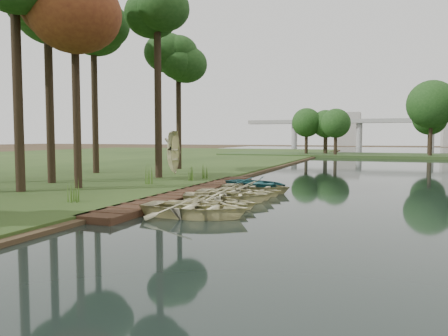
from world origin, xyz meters
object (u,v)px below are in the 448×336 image
(boardwalk, at_px, (191,193))
(rowboat_0, at_px, (195,206))
(rowboat_2, at_px, (220,200))
(stored_rowboat, at_px, (175,170))
(rowboat_1, at_px, (206,203))

(boardwalk, distance_m, rowboat_0, 6.15)
(rowboat_2, relative_size, stored_rowboat, 0.99)
(rowboat_0, bearing_deg, boardwalk, 24.00)
(boardwalk, height_order, stored_rowboat, stored_rowboat)
(rowboat_1, xyz_separation_m, stored_rowboat, (-7.71, 12.58, 0.23))
(rowboat_2, bearing_deg, boardwalk, 43.03)
(boardwalk, relative_size, rowboat_2, 5.16)
(boardwalk, relative_size, rowboat_0, 3.99)
(rowboat_1, distance_m, rowboat_2, 1.05)
(rowboat_0, relative_size, rowboat_2, 1.29)
(rowboat_0, height_order, stored_rowboat, stored_rowboat)
(boardwalk, xyz_separation_m, rowboat_2, (2.86, -3.33, 0.22))
(boardwalk, distance_m, rowboat_2, 4.40)
(rowboat_0, distance_m, rowboat_2, 2.19)
(stored_rowboat, bearing_deg, rowboat_0, -152.37)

